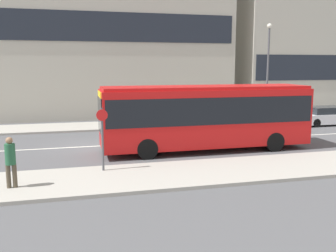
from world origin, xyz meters
name	(u,v)px	position (x,y,z in m)	size (l,w,h in m)	color
ground_plane	(97,146)	(0.00, 0.00, 0.00)	(120.00, 120.00, 0.00)	#4F4F51
sidewalk_near	(107,179)	(0.00, -6.25, 0.07)	(44.00, 3.50, 0.13)	#A39E93
sidewalk_far	(91,126)	(0.00, 6.25, 0.07)	(44.00, 3.50, 0.13)	#A39E93
lane_centerline	(97,146)	(0.00, 0.00, 0.00)	(41.80, 0.16, 0.01)	silver
apartment_block_right_tower	(307,32)	(20.62, 12.18, 7.34)	(13.75, 5.45, 14.70)	#B7B2A3
city_bus	(205,113)	(5.28, -2.23, 1.86)	(10.43, 2.64, 3.23)	red
parked_car_0	(257,118)	(11.15, 3.56, 0.63)	(4.30, 1.82, 1.33)	#A39E84
parked_car_1	(327,116)	(16.54, 3.29, 0.62)	(4.66, 1.82, 1.31)	silver
pedestrian_near_stop	(10,159)	(-3.24, -6.59, 1.13)	(0.35, 0.34, 1.75)	#4C4233
bus_stop_sign	(102,134)	(-0.06, -5.23, 1.59)	(0.44, 0.12, 2.48)	#4C4C51
street_lamp	(268,62)	(12.86, 5.40, 4.44)	(0.36, 0.36, 7.09)	#4C4C51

